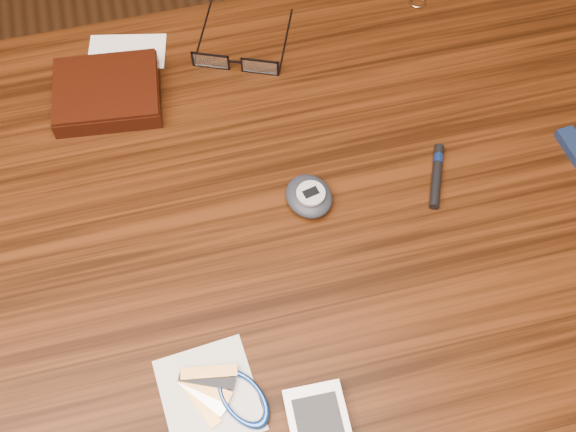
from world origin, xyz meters
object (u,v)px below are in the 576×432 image
at_px(desk, 243,287).
at_px(notepad_keys, 225,395).
at_px(wallet_and_card, 107,92).
at_px(eyeglasses, 236,60).
at_px(pedometer, 309,196).

bearing_deg(desk, notepad_keys, -105.98).
xyz_separation_m(wallet_and_card, eyeglasses, (0.15, 0.01, -0.00)).
relative_size(eyeglasses, pedometer, 2.16).
xyz_separation_m(desk, eyeglasses, (0.05, 0.24, 0.11)).
bearing_deg(eyeglasses, desk, -101.41).
distance_m(wallet_and_card, eyeglasses, 0.16).
relative_size(desk, pedometer, 15.38).
xyz_separation_m(desk, wallet_and_card, (-0.11, 0.23, 0.12)).
distance_m(pedometer, notepad_keys, 0.23).
bearing_deg(wallet_and_card, desk, -64.93).
height_order(desk, notepad_keys, notepad_keys).
height_order(wallet_and_card, pedometer, wallet_and_card).
relative_size(wallet_and_card, notepad_keys, 1.43).
distance_m(eyeglasses, pedometer, 0.21).
bearing_deg(desk, pedometer, 23.50).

